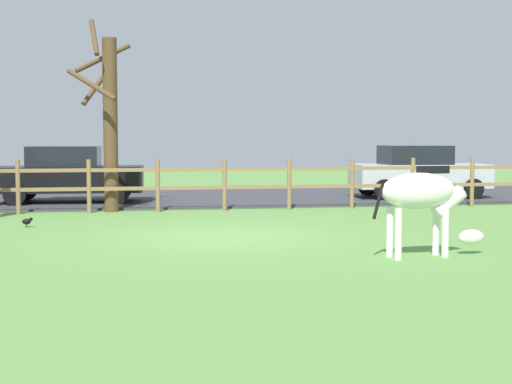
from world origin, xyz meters
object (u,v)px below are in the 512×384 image
at_px(crow_on_grass, 27,221).
at_px(parked_car_black, 69,174).
at_px(zebra, 423,198).
at_px(parked_car_silver, 418,171).
at_px(bare_tree, 109,117).

height_order(crow_on_grass, parked_car_black, parked_car_black).
bearing_deg(zebra, crow_on_grass, 142.00).
xyz_separation_m(crow_on_grass, parked_car_silver, (10.72, 5.47, 0.72)).
xyz_separation_m(zebra, parked_car_silver, (4.21, 10.55, -0.08)).
xyz_separation_m(bare_tree, zebra, (4.89, -8.17, -1.42)).
relative_size(parked_car_black, parked_car_silver, 1.01).
xyz_separation_m(zebra, parked_car_black, (-6.04, 10.55, -0.08)).
height_order(zebra, parked_car_silver, parked_car_silver).
bearing_deg(parked_car_silver, bare_tree, -165.35).
height_order(crow_on_grass, parked_car_silver, parked_car_silver).
distance_m(zebra, parked_car_silver, 11.36).
height_order(bare_tree, parked_car_black, bare_tree).
bearing_deg(crow_on_grass, zebra, -38.00).
relative_size(zebra, parked_car_silver, 0.48).
bearing_deg(parked_car_silver, zebra, -111.77).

